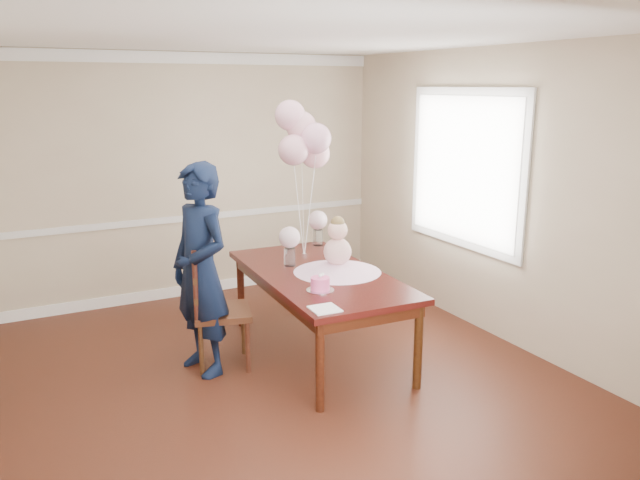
# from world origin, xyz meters

# --- Properties ---
(floor) EXTENTS (4.50, 5.00, 0.00)m
(floor) POSITION_xyz_m (0.00, 0.00, 0.00)
(floor) COLOR #35160D
(floor) RESTS_ON ground
(ceiling) EXTENTS (4.50, 5.00, 0.02)m
(ceiling) POSITION_xyz_m (0.00, 0.00, 2.70)
(ceiling) COLOR white
(ceiling) RESTS_ON wall_back
(wall_back) EXTENTS (4.50, 0.02, 2.70)m
(wall_back) POSITION_xyz_m (0.00, 2.50, 1.35)
(wall_back) COLOR tan
(wall_back) RESTS_ON floor
(wall_front) EXTENTS (4.50, 0.02, 2.70)m
(wall_front) POSITION_xyz_m (0.00, -2.50, 1.35)
(wall_front) COLOR tan
(wall_front) RESTS_ON floor
(wall_right) EXTENTS (0.02, 5.00, 2.70)m
(wall_right) POSITION_xyz_m (2.25, 0.00, 1.35)
(wall_right) COLOR tan
(wall_right) RESTS_ON floor
(chair_rail_trim) EXTENTS (4.50, 0.02, 0.07)m
(chair_rail_trim) POSITION_xyz_m (0.00, 2.49, 0.90)
(chair_rail_trim) COLOR silver
(chair_rail_trim) RESTS_ON wall_back
(crown_molding) EXTENTS (4.50, 0.02, 0.12)m
(crown_molding) POSITION_xyz_m (0.00, 2.49, 2.63)
(crown_molding) COLOR white
(crown_molding) RESTS_ON wall_back
(baseboard_trim) EXTENTS (4.50, 0.02, 0.12)m
(baseboard_trim) POSITION_xyz_m (0.00, 2.49, 0.06)
(baseboard_trim) COLOR white
(baseboard_trim) RESTS_ON floor
(window_frame) EXTENTS (0.02, 1.66, 1.56)m
(window_frame) POSITION_xyz_m (2.23, 0.50, 1.55)
(window_frame) COLOR silver
(window_frame) RESTS_ON wall_right
(window_blinds) EXTENTS (0.01, 1.50, 1.40)m
(window_blinds) POSITION_xyz_m (2.21, 0.50, 1.55)
(window_blinds) COLOR white
(window_blinds) RESTS_ON wall_right
(dining_table_top) EXTENTS (1.10, 2.07, 0.05)m
(dining_table_top) POSITION_xyz_m (0.55, 0.37, 0.73)
(dining_table_top) COLOR black
(dining_table_top) RESTS_ON table_leg_fl
(table_apron) EXTENTS (0.99, 1.96, 0.10)m
(table_apron) POSITION_xyz_m (0.55, 0.37, 0.66)
(table_apron) COLOR black
(table_apron) RESTS_ON table_leg_fl
(table_leg_fl) EXTENTS (0.07, 0.07, 0.71)m
(table_leg_fl) POSITION_xyz_m (0.09, -0.54, 0.35)
(table_leg_fl) COLOR black
(table_leg_fl) RESTS_ON floor
(table_leg_fr) EXTENTS (0.07, 0.07, 0.71)m
(table_leg_fr) POSITION_xyz_m (0.94, -0.57, 0.35)
(table_leg_fr) COLOR black
(table_leg_fr) RESTS_ON floor
(table_leg_bl) EXTENTS (0.07, 0.07, 0.71)m
(table_leg_bl) POSITION_xyz_m (0.17, 1.32, 0.35)
(table_leg_bl) COLOR black
(table_leg_bl) RESTS_ON floor
(table_leg_br) EXTENTS (0.07, 0.07, 0.71)m
(table_leg_br) POSITION_xyz_m (1.02, 1.29, 0.35)
(table_leg_br) COLOR black
(table_leg_br) RESTS_ON floor
(baby_skirt) EXTENTS (0.80, 0.80, 0.10)m
(baby_skirt) POSITION_xyz_m (0.70, 0.32, 0.81)
(baby_skirt) COLOR #F0B1D7
(baby_skirt) RESTS_ON dining_table_top
(baby_torso) EXTENTS (0.24, 0.24, 0.24)m
(baby_torso) POSITION_xyz_m (0.70, 0.32, 0.94)
(baby_torso) COLOR pink
(baby_torso) RESTS_ON baby_skirt
(baby_head) EXTENTS (0.17, 0.17, 0.17)m
(baby_head) POSITION_xyz_m (0.70, 0.32, 1.14)
(baby_head) COLOR beige
(baby_head) RESTS_ON baby_torso
(baby_hair) EXTENTS (0.12, 0.12, 0.12)m
(baby_hair) POSITION_xyz_m (0.70, 0.32, 1.20)
(baby_hair) COLOR brown
(baby_hair) RESTS_ON baby_head
(cake_platter) EXTENTS (0.23, 0.23, 0.01)m
(cake_platter) POSITION_xyz_m (0.33, -0.07, 0.76)
(cake_platter) COLOR silver
(cake_platter) RESTS_ON dining_table_top
(birthday_cake) EXTENTS (0.16, 0.16, 0.10)m
(birthday_cake) POSITION_xyz_m (0.33, -0.07, 0.82)
(birthday_cake) COLOR #FF509D
(birthday_cake) RESTS_ON cake_platter
(cake_flower_a) EXTENTS (0.03, 0.03, 0.03)m
(cake_flower_a) POSITION_xyz_m (0.33, -0.07, 0.88)
(cake_flower_a) COLOR white
(cake_flower_a) RESTS_ON birthday_cake
(cake_flower_b) EXTENTS (0.03, 0.03, 0.03)m
(cake_flower_b) POSITION_xyz_m (0.36, -0.05, 0.88)
(cake_flower_b) COLOR white
(cake_flower_b) RESTS_ON birthday_cake
(rose_vase_near) EXTENTS (0.11, 0.11, 0.16)m
(rose_vase_near) POSITION_xyz_m (0.41, 0.68, 0.84)
(rose_vase_near) COLOR silver
(rose_vase_near) RESTS_ON dining_table_top
(roses_near) EXTENTS (0.19, 0.19, 0.19)m
(roses_near) POSITION_xyz_m (0.41, 0.68, 1.02)
(roses_near) COLOR beige
(roses_near) RESTS_ON rose_vase_near
(rose_vase_far) EXTENTS (0.11, 0.11, 0.16)m
(rose_vase_far) POSITION_xyz_m (0.97, 1.22, 0.84)
(rose_vase_far) COLOR white
(rose_vase_far) RESTS_ON dining_table_top
(roses_far) EXTENTS (0.19, 0.19, 0.19)m
(roses_far) POSITION_xyz_m (0.97, 1.22, 1.02)
(roses_far) COLOR white
(roses_far) RESTS_ON rose_vase_far
(napkin) EXTENTS (0.21, 0.21, 0.01)m
(napkin) POSITION_xyz_m (0.16, -0.47, 0.77)
(napkin) COLOR white
(napkin) RESTS_ON dining_table_top
(balloon_weight) EXTENTS (0.04, 0.04, 0.02)m
(balloon_weight) POSITION_xyz_m (0.68, 0.93, 0.77)
(balloon_weight) COLOR silver
(balloon_weight) RESTS_ON dining_table_top
(balloon_a) EXTENTS (0.28, 0.28, 0.28)m
(balloon_a) POSITION_xyz_m (0.57, 0.93, 1.77)
(balloon_a) COLOR #E2A0B0
(balloon_a) RESTS_ON balloon_ribbon_a
(balloon_b) EXTENTS (0.28, 0.28, 0.28)m
(balloon_b) POSITION_xyz_m (0.78, 0.87, 1.87)
(balloon_b) COLOR #E2A0BC
(balloon_b) RESTS_ON balloon_ribbon_b
(balloon_c) EXTENTS (0.28, 0.28, 0.28)m
(balloon_c) POSITION_xyz_m (0.70, 1.03, 1.98)
(balloon_c) COLOR #DF9EAC
(balloon_c) RESTS_ON balloon_ribbon_c
(balloon_d) EXTENTS (0.28, 0.28, 0.28)m
(balloon_d) POSITION_xyz_m (0.60, 1.05, 2.08)
(balloon_d) COLOR #E8A4BA
(balloon_d) RESTS_ON balloon_ribbon_d
(balloon_e) EXTENTS (0.28, 0.28, 0.28)m
(balloon_e) POSITION_xyz_m (0.83, 1.00, 1.72)
(balloon_e) COLOR #FFB4C2
(balloon_e) RESTS_ON balloon_ribbon_e
(balloon_ribbon_a) EXTENTS (0.09, 0.01, 0.85)m
(balloon_ribbon_a) POSITION_xyz_m (0.63, 0.93, 1.20)
(balloon_ribbon_a) COLOR white
(balloon_ribbon_a) RESTS_ON balloon_weight
(balloon_ribbon_b) EXTENTS (0.10, 0.06, 0.95)m
(balloon_ribbon_b) POSITION_xyz_m (0.73, 0.90, 1.25)
(balloon_ribbon_b) COLOR white
(balloon_ribbon_b) RESTS_ON balloon_weight
(balloon_ribbon_c) EXTENTS (0.03, 0.10, 1.05)m
(balloon_ribbon_c) POSITION_xyz_m (0.69, 0.98, 1.30)
(balloon_ribbon_c) COLOR white
(balloon_ribbon_c) RESTS_ON balloon_weight
(balloon_ribbon_d) EXTENTS (0.08, 0.11, 1.15)m
(balloon_ribbon_d) POSITION_xyz_m (0.64, 0.99, 1.35)
(balloon_ribbon_d) COLOR white
(balloon_ribbon_d) RESTS_ON balloon_weight
(balloon_ribbon_e) EXTENTS (0.15, 0.07, 0.79)m
(balloon_ribbon_e) POSITION_xyz_m (0.75, 0.96, 1.17)
(balloon_ribbon_e) COLOR white
(balloon_ribbon_e) RESTS_ON balloon_weight
(dining_chair_seat) EXTENTS (0.57, 0.57, 0.05)m
(dining_chair_seat) POSITION_xyz_m (-0.29, 0.54, 0.48)
(dining_chair_seat) COLOR #3B1C10
(dining_chair_seat) RESTS_ON chair_leg_fl
(chair_leg_fl) EXTENTS (0.05, 0.05, 0.46)m
(chair_leg_fl) POSITION_xyz_m (-0.52, 0.41, 0.23)
(chair_leg_fl) COLOR #311A0D
(chair_leg_fl) RESTS_ON floor
(chair_leg_fr) EXTENTS (0.05, 0.05, 0.46)m
(chair_leg_fr) POSITION_xyz_m (-0.15, 0.31, 0.23)
(chair_leg_fr) COLOR #3D1A10
(chair_leg_fr) RESTS_ON floor
(chair_leg_bl) EXTENTS (0.05, 0.05, 0.46)m
(chair_leg_bl) POSITION_xyz_m (-0.42, 0.78, 0.23)
(chair_leg_bl) COLOR #3D1710
(chair_leg_bl) RESTS_ON floor
(chair_leg_br) EXTENTS (0.05, 0.05, 0.46)m
(chair_leg_br) POSITION_xyz_m (-0.05, 0.68, 0.23)
(chair_leg_br) COLOR #3E2211
(chair_leg_br) RESTS_ON floor
(chair_back_post_l) EXTENTS (0.05, 0.05, 0.59)m
(chair_back_post_l) POSITION_xyz_m (-0.54, 0.42, 0.78)
(chair_back_post_l) COLOR #35140E
(chair_back_post_l) RESTS_ON dining_chair_seat
(chair_back_post_r) EXTENTS (0.05, 0.05, 0.59)m
(chair_back_post_r) POSITION_xyz_m (-0.44, 0.78, 0.78)
(chair_back_post_r) COLOR #391F0F
(chair_back_post_r) RESTS_ON dining_chair_seat
(chair_slat_low) EXTENTS (0.14, 0.42, 0.05)m
(chair_slat_low) POSITION_xyz_m (-0.49, 0.60, 0.66)
(chair_slat_low) COLOR #331C0D
(chair_slat_low) RESTS_ON dining_chair_seat
(chair_slat_mid) EXTENTS (0.14, 0.42, 0.05)m
(chair_slat_mid) POSITION_xyz_m (-0.49, 0.60, 0.83)
(chair_slat_mid) COLOR #321B0D
(chair_slat_mid) RESTS_ON dining_chair_seat
(chair_slat_top) EXTENTS (0.14, 0.42, 0.05)m
(chair_slat_top) POSITION_xyz_m (-0.49, 0.60, 1.00)
(chair_slat_top) COLOR #38190F
(chair_slat_top) RESTS_ON dining_chair_seat
(woman) EXTENTS (0.59, 0.74, 1.76)m
(woman) POSITION_xyz_m (-0.46, 0.52, 0.88)
(woman) COLOR black
(woman) RESTS_ON floor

